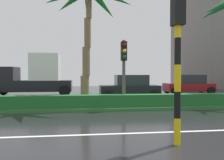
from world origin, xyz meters
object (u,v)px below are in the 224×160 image
palm_tree_centre_left (89,3)px  traffic_signal_median_right (124,61)px  traffic_signal_foreground (177,34)px  box_truck_following (34,77)px  car_in_traffic_second (189,85)px  car_in_traffic_leading (130,87)px

palm_tree_centre_left → traffic_signal_median_right: palm_tree_centre_left is taller
traffic_signal_foreground → box_truck_following: (-6.37, 14.38, -1.20)m
box_truck_following → car_in_traffic_second: box_truck_following is taller
car_in_traffic_leading → car_in_traffic_second: (6.09, 3.11, 0.00)m
traffic_signal_foreground → box_truck_following: traffic_signal_foreground is taller
traffic_signal_foreground → car_in_traffic_second: bearing=-116.8°
traffic_signal_median_right → box_truck_following: bearing=126.0°
car_in_traffic_leading → car_in_traffic_second: same height
traffic_signal_median_right → palm_tree_centre_left: bearing=153.5°
traffic_signal_median_right → car_in_traffic_leading: bearing=75.0°
box_truck_following → car_in_traffic_second: (13.57, -0.15, -0.72)m
traffic_signal_median_right → traffic_signal_foreground: (0.27, -5.98, 0.30)m
traffic_signal_median_right → traffic_signal_foreground: traffic_signal_foreground is taller
traffic_signal_foreground → car_in_traffic_leading: (1.11, 11.12, -1.92)m
traffic_signal_median_right → car_in_traffic_leading: size_ratio=0.77×
car_in_traffic_leading → traffic_signal_median_right: bearing=75.0°
traffic_signal_median_right → car_in_traffic_leading: 5.56m
box_truck_following → car_in_traffic_leading: (7.49, -3.26, -0.72)m
palm_tree_centre_left → box_truck_following: palm_tree_centre_left is taller
traffic_signal_median_right → car_in_traffic_second: traffic_signal_median_right is taller
palm_tree_centre_left → car_in_traffic_second: 12.70m
palm_tree_centre_left → traffic_signal_median_right: 3.65m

